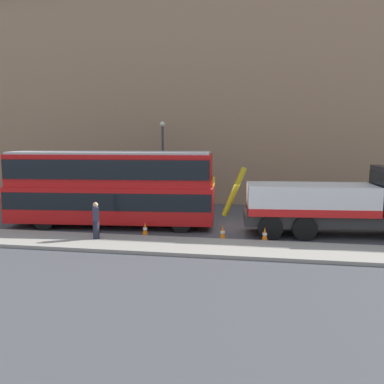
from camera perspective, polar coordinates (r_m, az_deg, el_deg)
ground_plane at (r=22.95m, az=4.94°, el=-4.87°), size 120.00×120.00×0.00m
near_kerb at (r=18.87m, az=3.76°, el=-7.38°), size 60.00×2.80×0.15m
building_facade at (r=31.19m, az=6.63°, el=13.31°), size 60.00×1.50×16.00m
recovery_tow_truck at (r=22.33m, az=19.84°, el=-1.06°), size 10.23×3.46×3.67m
double_decker_bus at (r=23.42m, az=-10.69°, el=0.82°), size 11.19×3.57×4.06m
pedestrian_onlooker at (r=20.49m, az=-12.60°, el=-3.74°), size 0.42×0.48×1.71m
traffic_cone_near_bus at (r=21.22m, az=-6.23°, el=-4.98°), size 0.36×0.36×0.72m
traffic_cone_midway at (r=20.41m, az=4.06°, el=-5.46°), size 0.36×0.36×0.72m
traffic_cone_near_truck at (r=20.26m, az=9.60°, el=-5.65°), size 0.36×0.36×0.72m
street_lamp at (r=29.71m, az=-3.89°, el=4.75°), size 0.36×0.36×5.83m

